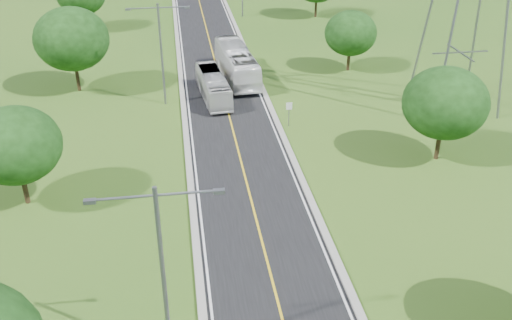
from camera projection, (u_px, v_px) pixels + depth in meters
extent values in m
plane|color=#2C5317|center=(213.00, 55.00, 71.07)|extent=(260.00, 260.00, 0.00)
cube|color=black|center=(209.00, 40.00, 76.27)|extent=(8.00, 150.00, 0.06)
cube|color=gray|center=(177.00, 41.00, 75.68)|extent=(0.50, 150.00, 0.22)
cube|color=gray|center=(241.00, 38.00, 76.78)|extent=(0.50, 150.00, 0.22)
cylinder|color=slate|center=(289.00, 114.00, 52.05)|extent=(0.08, 0.08, 2.40)
cube|color=white|center=(289.00, 106.00, 51.64)|extent=(0.55, 0.04, 0.70)
cylinder|color=slate|center=(164.00, 280.00, 26.19)|extent=(0.22, 0.22, 10.00)
cylinder|color=slate|center=(121.00, 198.00, 23.81)|extent=(2.80, 0.12, 0.12)
cylinder|color=slate|center=(189.00, 193.00, 24.18)|extent=(2.80, 0.12, 0.12)
cube|color=slate|center=(90.00, 201.00, 23.67)|extent=(0.50, 0.25, 0.18)
cube|color=slate|center=(219.00, 191.00, 24.37)|extent=(0.50, 0.25, 0.18)
cylinder|color=slate|center=(162.00, 56.00, 54.87)|extent=(0.22, 0.22, 10.00)
cylinder|color=slate|center=(142.00, 8.00, 52.49)|extent=(2.80, 0.12, 0.12)
cylinder|color=slate|center=(173.00, 7.00, 52.85)|extent=(2.80, 0.12, 0.12)
cube|color=slate|center=(128.00, 9.00, 52.35)|extent=(0.50, 0.25, 0.18)
cube|color=slate|center=(187.00, 7.00, 53.05)|extent=(0.50, 0.25, 0.18)
cylinder|color=black|center=(25.00, 186.00, 40.55)|extent=(0.36, 0.36, 2.70)
ellipsoid|color=black|center=(15.00, 145.00, 38.97)|extent=(6.30, 6.30, 5.36)
cylinder|color=black|center=(77.00, 76.00, 59.67)|extent=(0.36, 0.36, 3.24)
ellipsoid|color=black|center=(72.00, 39.00, 57.78)|extent=(7.56, 7.56, 6.43)
cylinder|color=black|center=(84.00, 19.00, 80.35)|extent=(0.36, 0.36, 2.88)
cylinder|color=black|center=(438.00, 143.00, 46.38)|extent=(0.36, 0.36, 2.88)
ellipsoid|color=black|center=(445.00, 103.00, 44.69)|extent=(6.72, 6.72, 5.71)
cylinder|color=black|center=(349.00, 60.00, 65.45)|extent=(0.36, 0.36, 2.52)
ellipsoid|color=black|center=(351.00, 33.00, 63.98)|extent=(5.88, 5.88, 5.00)
cylinder|color=black|center=(316.00, 7.00, 86.44)|extent=(0.36, 0.36, 3.06)
imported|color=white|center=(237.00, 63.00, 62.71)|extent=(3.87, 12.57, 3.45)
imported|color=silver|center=(213.00, 86.00, 57.77)|extent=(3.11, 9.75, 2.67)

